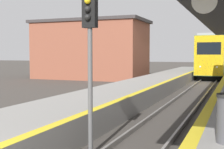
{
  "coord_description": "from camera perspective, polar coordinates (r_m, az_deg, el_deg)",
  "views": [
    {
      "loc": [
        2.46,
        -2.86,
        2.61
      ],
      "look_at": [
        -5.03,
        15.81,
        1.29
      ],
      "focal_mm": 50.0,
      "sensor_mm": 36.0,
      "label": 1
    }
  ],
  "objects": [
    {
      "name": "train",
      "position": [
        39.86,
        18.36,
        3.19
      ],
      "size": [
        2.7,
        19.22,
        4.62
      ],
      "color": "black",
      "rests_on": "ground"
    },
    {
      "name": "signal_near",
      "position": [
        7.92,
        -4.08,
        6.06
      ],
      "size": [
        0.36,
        0.31,
        4.17
      ],
      "color": "#595959",
      "rests_on": "ground"
    },
    {
      "name": "station_building",
      "position": [
        33.39,
        -3.92,
        4.57
      ],
      "size": [
        11.92,
        6.22,
        6.15
      ],
      "color": "brown",
      "rests_on": "ground"
    }
  ]
}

